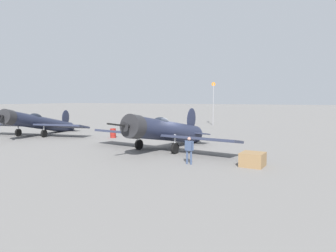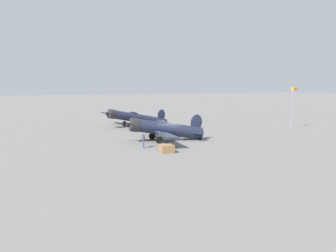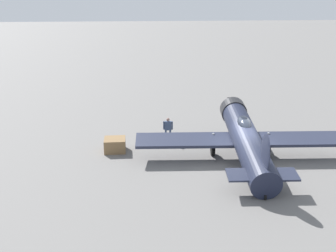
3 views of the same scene
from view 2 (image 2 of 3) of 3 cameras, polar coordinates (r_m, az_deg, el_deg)
The scene contains 7 objects.
ground_plane at distance 46.48m, azimuth 0.00°, elevation -2.21°, with size 400.00×400.00×0.00m, color slate.
airplane_foreground at distance 46.14m, azimuth -0.59°, elevation -0.44°, with size 10.89×12.61×3.23m.
airplane_mid_apron at distance 62.07m, azimuth -4.71°, elevation 1.17°, with size 12.06×11.93×3.36m.
ground_crew_mechanic at distance 41.20m, azimuth -3.68°, elevation -1.91°, with size 0.31×0.63×1.65m.
equipment_crate at distance 38.50m, azimuth -0.23°, elevation -3.37°, with size 1.40×1.37×0.81m.
fuel_drum at distance 55.22m, azimuth 0.06°, elevation -0.36°, with size 0.61×0.61×0.94m.
windsock_mast at distance 62.30m, azimuth 18.32°, elevation 4.96°, with size 1.79×1.00×6.35m.
Camera 2 is at (-18.54, -42.06, 6.87)m, focal length 41.17 mm.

